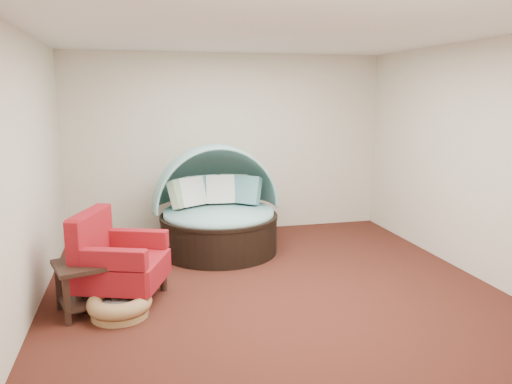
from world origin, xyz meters
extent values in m
plane|color=#4B1D15|center=(0.00, 0.00, 0.00)|extent=(5.00, 5.00, 0.00)
plane|color=beige|center=(0.00, 2.50, 1.40)|extent=(5.00, 0.00, 5.00)
plane|color=beige|center=(0.00, -2.50, 1.40)|extent=(5.00, 0.00, 5.00)
plane|color=beige|center=(-2.50, 0.00, 1.40)|extent=(0.00, 5.00, 5.00)
plane|color=beige|center=(2.50, 0.00, 1.40)|extent=(0.00, 5.00, 5.00)
plane|color=white|center=(0.00, 0.00, 2.80)|extent=(5.00, 5.00, 0.00)
cylinder|color=black|center=(-0.36, 1.40, 0.25)|extent=(1.71, 1.71, 0.49)
cylinder|color=black|center=(-0.36, 1.40, 0.51)|extent=(1.73, 1.73, 0.04)
cylinder|color=#80B0AA|center=(-0.36, 1.40, 0.55)|extent=(1.61, 1.61, 0.11)
cube|color=#35663A|center=(-0.84, 1.66, 0.81)|extent=(0.45, 0.46, 0.43)
cube|color=white|center=(-0.70, 1.70, 0.81)|extent=(0.47, 0.41, 0.43)
cube|color=#5A9A9D|center=(-0.50, 1.83, 0.81)|extent=(0.45, 0.32, 0.43)
cube|color=white|center=(-0.26, 1.78, 0.81)|extent=(0.43, 0.27, 0.43)
cube|color=#35663A|center=(-0.06, 1.80, 0.81)|extent=(0.47, 0.38, 0.43)
cube|color=#5A9A9D|center=(0.10, 1.65, 0.81)|extent=(0.46, 0.45, 0.43)
cylinder|color=#9B7846|center=(-1.67, -0.41, 0.03)|extent=(0.70, 0.70, 0.07)
torus|color=#9B7846|center=(-1.67, -0.41, 0.14)|extent=(0.80, 0.80, 0.16)
cylinder|color=slate|center=(-1.67, -0.41, 0.12)|extent=(0.47, 0.47, 0.10)
cylinder|color=black|center=(-2.06, -0.24, 0.10)|extent=(0.10, 0.10, 0.20)
cylinder|color=black|center=(-1.83, 0.38, 0.10)|extent=(0.10, 0.10, 0.20)
cylinder|color=black|center=(-1.43, -0.47, 0.10)|extent=(0.10, 0.10, 0.20)
cylinder|color=black|center=(-1.20, 0.16, 0.10)|extent=(0.10, 0.10, 0.20)
cube|color=maroon|center=(-1.63, -0.04, 0.35)|extent=(1.07, 1.07, 0.29)
cube|color=maroon|center=(-1.95, 0.07, 0.74)|extent=(0.43, 0.84, 0.49)
cube|color=maroon|center=(-1.70, -0.40, 0.59)|extent=(0.67, 0.36, 0.20)
cube|color=maroon|center=(-1.46, 0.27, 0.59)|extent=(0.67, 0.36, 0.20)
cube|color=black|center=(-2.00, -0.23, 0.50)|extent=(0.68, 0.68, 0.04)
cube|color=black|center=(-2.00, -0.23, 0.13)|extent=(0.60, 0.60, 0.03)
cube|color=black|center=(-2.14, -0.51, 0.24)|extent=(0.07, 0.07, 0.48)
cube|color=black|center=(-2.27, -0.09, 0.24)|extent=(0.07, 0.07, 0.48)
cube|color=black|center=(-1.73, -0.38, 0.24)|extent=(0.07, 0.07, 0.48)
cube|color=black|center=(-1.86, 0.04, 0.24)|extent=(0.07, 0.07, 0.48)
camera|label=1|loc=(-1.45, -5.25, 2.18)|focal=35.00mm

